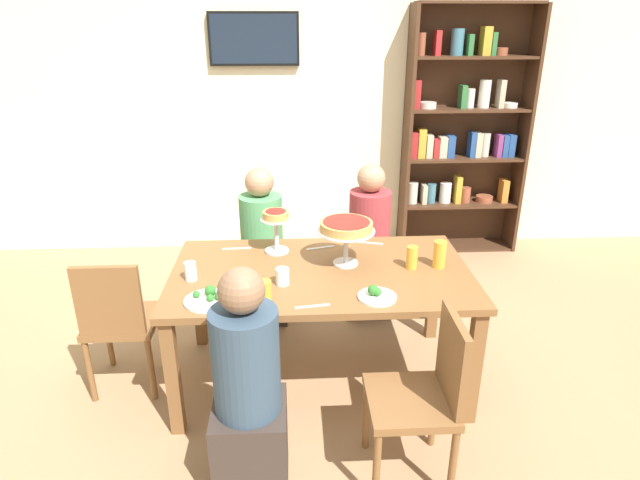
% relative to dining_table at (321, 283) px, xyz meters
% --- Properties ---
extents(ground_plane, '(12.00, 12.00, 0.00)m').
position_rel_dining_table_xyz_m(ground_plane, '(0.00, 0.00, -0.66)').
color(ground_plane, '#9E7A56').
extents(rear_partition, '(8.00, 0.12, 2.80)m').
position_rel_dining_table_xyz_m(rear_partition, '(0.00, 2.20, 0.74)').
color(rear_partition, beige).
rests_on(rear_partition, ground_plane).
extents(dining_table, '(1.72, 0.98, 0.74)m').
position_rel_dining_table_xyz_m(dining_table, '(0.00, 0.00, 0.00)').
color(dining_table, brown).
rests_on(dining_table, ground_plane).
extents(bookshelf, '(1.10, 0.30, 2.21)m').
position_rel_dining_table_xyz_m(bookshelf, '(1.40, 2.01, 0.46)').
color(bookshelf, '#422819').
rests_on(bookshelf, ground_plane).
extents(television, '(0.77, 0.05, 0.44)m').
position_rel_dining_table_xyz_m(television, '(-0.45, 2.11, 1.26)').
color(television, black).
extents(diner_far_right, '(0.34, 0.34, 1.15)m').
position_rel_dining_table_xyz_m(diner_far_right, '(0.40, 0.82, -0.17)').
color(diner_far_right, '#382D28').
rests_on(diner_far_right, ground_plane).
extents(diner_far_left, '(0.34, 0.34, 1.15)m').
position_rel_dining_table_xyz_m(diner_far_left, '(-0.38, 0.76, -0.17)').
color(diner_far_left, '#382D28').
rests_on(diner_far_left, ground_plane).
extents(diner_near_left, '(0.34, 0.34, 1.15)m').
position_rel_dining_table_xyz_m(diner_near_left, '(-0.37, -0.80, -0.17)').
color(diner_near_left, '#382D28').
rests_on(diner_near_left, ground_plane).
extents(chair_near_right, '(0.40, 0.40, 0.87)m').
position_rel_dining_table_xyz_m(chair_near_right, '(0.44, -0.78, -0.17)').
color(chair_near_right, brown).
rests_on(chair_near_right, ground_plane).
extents(chair_head_west, '(0.40, 0.40, 0.87)m').
position_rel_dining_table_xyz_m(chair_head_west, '(-1.17, -0.05, -0.17)').
color(chair_head_west, brown).
rests_on(chair_head_west, ground_plane).
extents(deep_dish_pizza_stand, '(0.34, 0.34, 0.27)m').
position_rel_dining_table_xyz_m(deep_dish_pizza_stand, '(0.15, 0.08, 0.31)').
color(deep_dish_pizza_stand, silver).
rests_on(deep_dish_pizza_stand, dining_table).
extents(personal_pizza_stand, '(0.19, 0.19, 0.27)m').
position_rel_dining_table_xyz_m(personal_pizza_stand, '(-0.26, 0.29, 0.28)').
color(personal_pizza_stand, silver).
rests_on(personal_pizza_stand, dining_table).
extents(salad_plate_near_diner, '(0.20, 0.20, 0.07)m').
position_rel_dining_table_xyz_m(salad_plate_near_diner, '(0.27, -0.34, 0.10)').
color(salad_plate_near_diner, white).
rests_on(salad_plate_near_diner, dining_table).
extents(salad_plate_far_diner, '(0.25, 0.25, 0.07)m').
position_rel_dining_table_xyz_m(salad_plate_far_diner, '(-0.59, -0.33, 0.10)').
color(salad_plate_far_diner, white).
rests_on(salad_plate_far_diner, dining_table).
extents(beer_glass_amber_tall, '(0.07, 0.07, 0.16)m').
position_rel_dining_table_xyz_m(beer_glass_amber_tall, '(0.69, 0.01, 0.16)').
color(beer_glass_amber_tall, gold).
rests_on(beer_glass_amber_tall, dining_table).
extents(beer_glass_amber_short, '(0.07, 0.07, 0.13)m').
position_rel_dining_table_xyz_m(beer_glass_amber_short, '(0.53, 0.01, 0.15)').
color(beer_glass_amber_short, gold).
rests_on(beer_glass_amber_short, dining_table).
extents(beer_glass_amber_spare, '(0.07, 0.07, 0.14)m').
position_rel_dining_table_xyz_m(beer_glass_amber_spare, '(-0.30, -0.38, 0.15)').
color(beer_glass_amber_spare, gold).
rests_on(beer_glass_amber_spare, dining_table).
extents(water_glass_clear_near, '(0.08, 0.08, 0.09)m').
position_rel_dining_table_xyz_m(water_glass_clear_near, '(-0.22, -0.16, 0.13)').
color(water_glass_clear_near, white).
rests_on(water_glass_clear_near, dining_table).
extents(water_glass_clear_far, '(0.07, 0.07, 0.11)m').
position_rel_dining_table_xyz_m(water_glass_clear_far, '(-0.73, -0.08, 0.14)').
color(water_glass_clear_far, white).
rests_on(water_glass_clear_far, dining_table).
extents(cutlery_fork_near, '(0.18, 0.02, 0.00)m').
position_rel_dining_table_xyz_m(cutlery_fork_near, '(-0.51, 0.34, 0.08)').
color(cutlery_fork_near, silver).
rests_on(cutlery_fork_near, dining_table).
extents(cutlery_knife_near, '(0.18, 0.07, 0.00)m').
position_rel_dining_table_xyz_m(cutlery_knife_near, '(0.33, 0.39, 0.08)').
color(cutlery_knife_near, silver).
rests_on(cutlery_knife_near, dining_table).
extents(cutlery_fork_far, '(0.18, 0.04, 0.00)m').
position_rel_dining_table_xyz_m(cutlery_fork_far, '(-0.07, -0.41, 0.08)').
color(cutlery_fork_far, silver).
rests_on(cutlery_fork_far, dining_table).
extents(cutlery_knife_far, '(0.18, 0.06, 0.00)m').
position_rel_dining_table_xyz_m(cutlery_knife_far, '(0.01, 0.32, 0.08)').
color(cutlery_knife_far, silver).
rests_on(cutlery_knife_far, dining_table).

